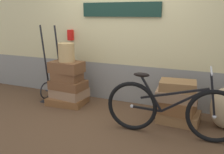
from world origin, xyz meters
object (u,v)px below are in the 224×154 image
suitcase_5 (179,117)px  suitcase_7 (177,95)px  suitcase_2 (68,85)px  suitcase_8 (178,86)px  bicycle (171,110)px  suitcase_6 (175,106)px  luggage_trolley (53,84)px  suitcase_4 (67,67)px  suitcase_3 (67,76)px  wicker_basket (66,52)px  suitcase_1 (69,93)px  suitcase_0 (68,100)px

suitcase_5 → suitcase_7: (-0.05, -0.02, 0.35)m
suitcase_2 → suitcase_8: (1.94, -0.02, 0.22)m
suitcase_5 → bicycle: 0.58m
suitcase_6 → luggage_trolley: luggage_trolley is taller
luggage_trolley → bicycle: (2.32, -0.55, 0.06)m
suitcase_4 → suitcase_5: bearing=2.2°
suitcase_2 → suitcase_5: size_ratio=1.02×
suitcase_5 → luggage_trolley: (-2.36, 0.05, 0.23)m
suitcase_8 → suitcase_3: bearing=172.9°
suitcase_7 → wicker_basket: (-1.94, 0.02, 0.52)m
suitcase_1 → suitcase_3: size_ratio=1.27×
suitcase_5 → suitcase_8: suitcase_8 is taller
suitcase_1 → wicker_basket: wicker_basket is taller
suitcase_8 → bicycle: bearing=-96.8°
suitcase_5 → suitcase_7: suitcase_7 is taller
suitcase_3 → suitcase_4: (0.00, -0.01, 0.17)m
suitcase_4 → suitcase_6: bearing=1.7°
suitcase_1 → wicker_basket: bearing=-110.1°
suitcase_0 → suitcase_1: suitcase_1 is taller
suitcase_3 → suitcase_7: bearing=-3.9°
suitcase_1 → luggage_trolley: (-0.38, 0.03, 0.10)m
suitcase_2 → bicycle: size_ratio=0.34×
suitcase_8 → wicker_basket: 1.98m
suitcase_1 → suitcase_7: 1.94m
suitcase_1 → suitcase_5: size_ratio=1.01×
suitcase_1 → luggage_trolley: size_ratio=0.43×
suitcase_2 → luggage_trolley: (-0.38, 0.05, -0.06)m
suitcase_4 → luggage_trolley: 0.54m
suitcase_7 → luggage_trolley: bearing=172.6°
suitcase_0 → bicycle: bearing=-18.6°
suitcase_2 → wicker_basket: (-0.01, 0.00, 0.59)m
suitcase_3 → suitcase_5: suitcase_3 is taller
suitcase_8 → suitcase_6: bearing=142.6°
suitcase_3 → suitcase_7: suitcase_3 is taller
suitcase_0 → suitcase_2: 0.31m
wicker_basket → bicycle: (1.94, -0.49, -0.58)m
suitcase_0 → suitcase_5: 2.00m
suitcase_4 → wicker_basket: bearing=85.3°
suitcase_1 → suitcase_8: bearing=4.4°
suitcase_5 → suitcase_8: 0.50m
luggage_trolley → bicycle: 2.38m
suitcase_4 → suitcase_0: bearing=160.7°
suitcase_0 → suitcase_5: suitcase_5 is taller
suitcase_1 → suitcase_7: bearing=4.5°
suitcase_1 → suitcase_5: bearing=5.2°
suitcase_0 → suitcase_6: (1.95, -0.01, 0.20)m
suitcase_6 → suitcase_2: bearing=-175.2°
suitcase_7 → suitcase_8: (0.01, -0.00, 0.15)m
suitcase_4 → suitcase_3: bearing=106.8°
suitcase_1 → suitcase_6: size_ratio=1.08×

